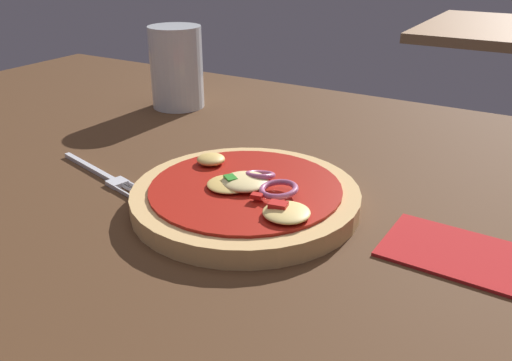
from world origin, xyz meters
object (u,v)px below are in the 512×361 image
object	(u,v)px
pizza	(246,196)
beer_glass	(177,69)
napkin	(472,257)
fork	(105,176)

from	to	relation	value
pizza	beer_glass	bearing A→B (deg)	138.61
beer_glass	napkin	xyz separation A→B (m)	(0.47, -0.22, -0.06)
pizza	napkin	xyz separation A→B (m)	(0.21, 0.02, -0.01)
fork	napkin	size ratio (longest dim) A/B	1.10
beer_glass	fork	bearing A→B (deg)	-68.96
pizza	beer_glass	xyz separation A→B (m)	(-0.27, 0.24, 0.05)
beer_glass	napkin	size ratio (longest dim) A/B	0.84
fork	napkin	bearing A→B (deg)	5.51
fork	napkin	distance (m)	0.38
beer_glass	napkin	world-z (taller)	beer_glass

